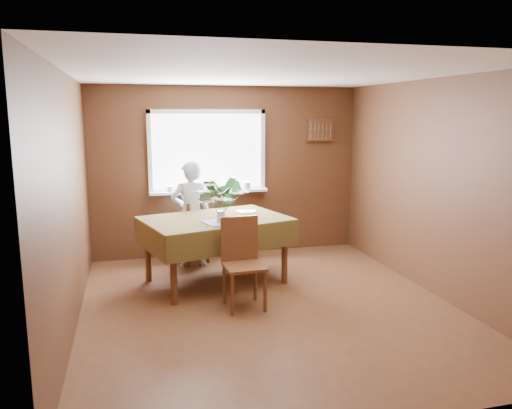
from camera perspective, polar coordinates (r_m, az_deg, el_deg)
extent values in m
plane|color=#56311D|center=(5.62, 1.42, -11.59)|extent=(4.50, 4.50, 0.00)
plane|color=white|center=(5.23, 1.55, 14.75)|extent=(4.50, 4.50, 0.00)
plane|color=brown|center=(7.45, -3.26, 3.78)|extent=(4.00, 0.00, 4.00)
plane|color=brown|center=(3.22, 12.53, -5.12)|extent=(4.00, 0.00, 4.00)
plane|color=brown|center=(5.12, -20.61, 0.14)|extent=(0.00, 4.50, 4.50)
plane|color=brown|center=(6.13, 19.78, 1.78)|extent=(0.00, 4.50, 4.50)
cube|color=white|center=(7.36, -5.57, 6.01)|extent=(1.60, 0.01, 1.10)
cube|color=white|center=(7.32, -5.63, 10.53)|extent=(1.72, 0.06, 0.06)
cube|color=white|center=(7.41, -5.47, 1.52)|extent=(1.72, 0.06, 0.06)
cube|color=white|center=(7.26, -12.06, 5.78)|extent=(0.06, 0.06, 1.22)
cube|color=white|center=(7.51, 0.75, 6.15)|extent=(0.06, 0.06, 1.22)
cube|color=white|center=(7.34, -5.39, 1.52)|extent=(1.72, 0.20, 0.04)
cylinder|color=white|center=(7.24, -9.77, 1.78)|extent=(0.09, 0.09, 0.08)
cylinder|color=white|center=(7.27, -7.56, 2.01)|extent=(0.11, 0.11, 0.12)
cylinder|color=white|center=(7.31, -5.37, 2.01)|extent=(0.12, 0.12, 0.09)
cylinder|color=white|center=(7.35, -3.20, 2.23)|extent=(0.10, 0.10, 0.13)
cylinder|color=white|center=(7.41, -1.07, 2.22)|extent=(0.11, 0.11, 0.10)
cube|color=brown|center=(7.79, 7.36, 8.42)|extent=(0.40, 0.03, 0.30)
cube|color=brown|center=(7.78, 7.43, 9.52)|extent=(0.44, 0.04, 0.03)
cube|color=brown|center=(7.79, 7.38, 7.31)|extent=(0.44, 0.04, 0.03)
cylinder|color=brown|center=(5.62, -9.43, -7.52)|extent=(0.08, 0.08, 0.78)
cylinder|color=brown|center=(6.24, 3.29, -5.57)|extent=(0.08, 0.08, 0.78)
cylinder|color=brown|center=(6.45, -12.27, -5.27)|extent=(0.08, 0.08, 0.78)
cylinder|color=brown|center=(7.00, -0.79, -3.80)|extent=(0.08, 0.08, 0.78)
cube|color=brown|center=(6.19, -4.68, -1.83)|extent=(1.86, 1.48, 0.04)
cube|color=#453719|center=(6.19, -4.68, -1.60)|extent=(1.94, 1.56, 0.01)
cube|color=#453719|center=(5.72, -2.20, -4.19)|extent=(1.64, 0.46, 0.31)
cube|color=#453719|center=(6.74, -6.74, -2.03)|extent=(1.64, 0.46, 0.31)
cube|color=#453719|center=(5.92, -12.14, -3.90)|extent=(0.32, 1.12, 0.31)
cube|color=#453719|center=(6.61, 2.03, -2.19)|extent=(0.32, 1.12, 0.31)
cube|color=#485FCE|center=(5.94, -3.57, -1.97)|extent=(0.57, 0.48, 0.01)
cylinder|color=brown|center=(7.42, -7.07, -4.53)|extent=(0.04, 0.04, 0.41)
cylinder|color=brown|center=(7.23, -9.18, -4.97)|extent=(0.04, 0.04, 0.41)
cylinder|color=brown|center=(7.16, -5.50, -5.03)|extent=(0.04, 0.04, 0.41)
cylinder|color=brown|center=(6.97, -7.64, -5.51)|extent=(0.04, 0.04, 0.41)
cube|color=brown|center=(7.14, -7.39, -3.29)|extent=(0.52, 0.52, 0.03)
cube|color=brown|center=(6.95, -6.56, -1.60)|extent=(0.35, 0.21, 0.46)
cylinder|color=brown|center=(5.31, -2.73, -10.30)|extent=(0.04, 0.04, 0.45)
cylinder|color=brown|center=(5.40, 1.05, -9.92)|extent=(0.04, 0.04, 0.45)
cylinder|color=brown|center=(5.64, -3.64, -9.05)|extent=(0.04, 0.04, 0.45)
cylinder|color=brown|center=(5.73, -0.07, -8.73)|extent=(0.04, 0.04, 0.45)
cube|color=brown|center=(5.44, -1.36, -7.09)|extent=(0.44, 0.44, 0.03)
cube|color=brown|center=(5.55, -1.91, -3.89)|extent=(0.42, 0.05, 0.50)
imported|color=white|center=(6.91, -7.43, -1.10)|extent=(0.55, 0.36, 1.48)
cylinder|color=white|center=(5.95, -4.03, -1.34)|extent=(0.10, 0.10, 0.13)
cylinder|color=#33662D|center=(5.93, -4.04, -0.36)|extent=(0.06, 0.06, 0.09)
cylinder|color=white|center=(6.54, -1.16, -0.80)|extent=(0.30, 0.30, 0.01)
cube|color=silver|center=(6.05, -1.92, -1.68)|extent=(0.06, 0.24, 0.00)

